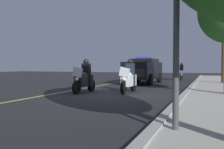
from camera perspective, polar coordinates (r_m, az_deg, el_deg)
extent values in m
plane|color=black|center=(11.91, -2.25, -4.53)|extent=(80.00, 80.00, 0.00)
cube|color=#9E9B93|center=(10.96, 16.06, -4.77)|extent=(48.00, 0.24, 0.15)
cube|color=#E0D14C|center=(12.97, -11.42, -4.01)|extent=(48.00, 0.12, 0.01)
cylinder|color=black|center=(11.93, -8.15, -2.99)|extent=(0.64, 0.14, 0.64)
cylinder|color=black|center=(13.23, -4.78, -2.49)|extent=(0.64, 0.16, 0.64)
cube|color=black|center=(12.54, -6.43, -1.37)|extent=(1.21, 0.48, 0.56)
ellipsoid|color=black|center=(12.48, -6.55, -0.01)|extent=(0.57, 0.34, 0.24)
cube|color=silver|center=(11.98, -7.92, 0.53)|extent=(0.08, 0.56, 0.53)
sphere|color=#F9F4CC|center=(11.94, -8.06, -1.06)|extent=(0.17, 0.17, 0.17)
sphere|color=red|center=(12.17, -8.25, 0.22)|extent=(0.09, 0.09, 0.09)
sphere|color=#1933F2|center=(12.01, -6.94, 0.20)|extent=(0.09, 0.09, 0.09)
cube|color=black|center=(12.72, -5.93, 1.20)|extent=(0.29, 0.41, 0.60)
cube|color=black|center=(12.59, -5.25, -1.35)|extent=(0.18, 0.15, 0.56)
cube|color=black|center=(12.79, -6.83, -1.31)|extent=(0.18, 0.15, 0.56)
sphere|color=black|center=(12.71, -5.98, 3.01)|extent=(0.28, 0.28, 0.28)
cylinder|color=black|center=(11.87, 2.70, -3.00)|extent=(0.64, 0.14, 0.64)
cylinder|color=black|center=(13.28, 4.95, -2.48)|extent=(0.64, 0.16, 0.64)
cube|color=silver|center=(12.54, 3.86, -1.36)|extent=(1.21, 0.48, 0.56)
ellipsoid|color=silver|center=(12.47, 3.79, 0.00)|extent=(0.57, 0.34, 0.24)
cube|color=silver|center=(11.92, 2.87, 0.54)|extent=(0.08, 0.56, 0.53)
sphere|color=#F9F4CC|center=(11.88, 2.77, -1.06)|extent=(0.17, 0.17, 0.17)
sphere|color=red|center=(12.10, 2.37, 0.23)|extent=(0.09, 0.09, 0.09)
sphere|color=#1933F2|center=(12.00, 3.80, 0.21)|extent=(0.09, 0.09, 0.09)
cube|color=black|center=(12.73, 4.21, 1.21)|extent=(0.29, 0.41, 0.60)
cube|color=black|center=(12.63, 4.97, -1.34)|extent=(0.18, 0.15, 0.56)
cube|color=black|center=(12.76, 3.26, -1.30)|extent=(0.18, 0.15, 0.56)
sphere|color=black|center=(12.72, 4.18, 3.01)|extent=(0.28, 0.28, 0.28)
cube|color=black|center=(19.23, 7.21, 0.97)|extent=(4.95, 2.04, 1.24)
cube|color=black|center=(19.52, 7.46, 3.04)|extent=(2.45, 1.82, 0.36)
cube|color=#2633D8|center=(19.33, 7.30, 3.82)|extent=(0.32, 1.21, 0.14)
cube|color=black|center=(16.93, 4.99, 0.37)|extent=(0.17, 1.62, 0.56)
cylinder|color=black|center=(17.52, 8.65, -1.16)|extent=(0.81, 0.30, 0.80)
cylinder|color=black|center=(18.05, 3.11, -1.05)|extent=(0.81, 0.30, 0.80)
cylinder|color=black|center=(20.53, 10.80, -0.72)|extent=(0.81, 0.30, 0.80)
cylinder|color=black|center=(20.99, 6.00, -0.64)|extent=(0.81, 0.30, 0.80)
cylinder|color=black|center=(24.17, 15.46, -0.52)|extent=(0.66, 0.06, 0.66)
cylinder|color=black|center=(25.26, 15.79, -0.42)|extent=(0.66, 0.06, 0.66)
cube|color=blue|center=(24.71, 15.64, 0.15)|extent=(1.00, 0.09, 0.36)
cube|color=black|center=(24.75, 15.66, 1.54)|extent=(0.25, 0.33, 0.56)
sphere|color=tan|center=(24.72, 15.66, 2.42)|extent=(0.22, 0.22, 0.22)
cylinder|color=#38383D|center=(5.07, 14.57, 12.75)|extent=(0.12, 0.12, 4.39)
cylinder|color=#42301E|center=(20.19, 24.27, 3.05)|extent=(0.32, 0.32, 3.38)
ellipsoid|color=#1E4C19|center=(20.42, 24.38, 10.56)|extent=(2.45, 2.45, 2.35)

